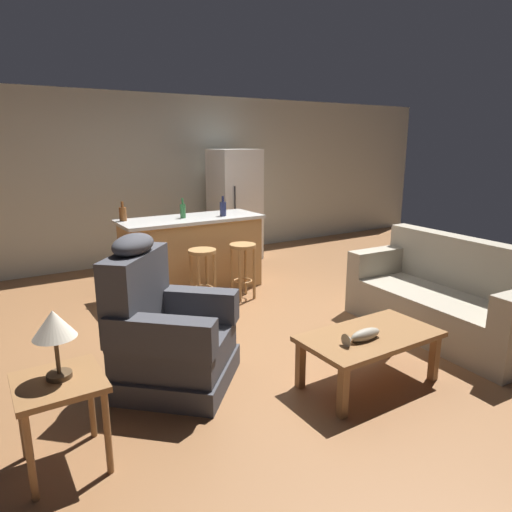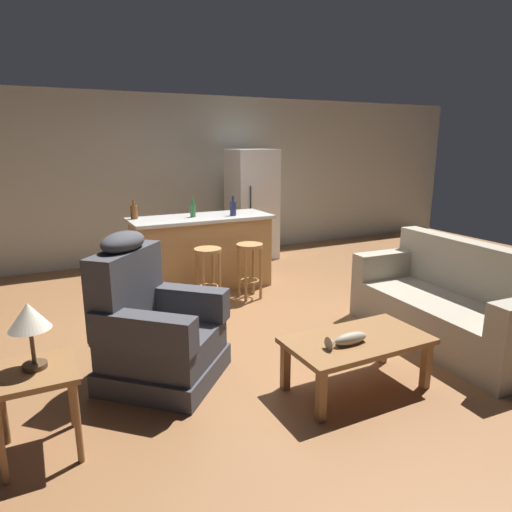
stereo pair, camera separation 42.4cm
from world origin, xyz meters
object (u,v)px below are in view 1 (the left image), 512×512
object	(u,v)px
bottle_wine_dark	(123,214)
bar_stool_right	(243,261)
table_lamp	(54,327)
bottle_short_amber	(223,208)
coffee_table	(370,341)
recliner_near_lamp	(165,333)
fish_figurine	(362,336)
end_table	(60,395)
bar_stool_left	(203,267)
refrigerator	(235,205)
bottle_tall_green	(183,211)
couch	(446,300)
kitchen_island	(192,254)

from	to	relation	value
bottle_wine_dark	bar_stool_right	bearing A→B (deg)	-35.08
table_lamp	bottle_short_amber	distance (m)	3.51
coffee_table	recliner_near_lamp	xyz separation A→B (m)	(-1.34, 0.87, 0.06)
recliner_near_lamp	bottle_short_amber	size ratio (longest dim) A/B	4.73
fish_figurine	end_table	size ratio (longest dim) A/B	0.61
bar_stool_left	fish_figurine	bearing A→B (deg)	-85.51
coffee_table	bottle_short_amber	xyz separation A→B (m)	(0.22, 2.81, 0.68)
coffee_table	end_table	size ratio (longest dim) A/B	1.96
bar_stool_right	refrigerator	size ratio (longest dim) A/B	0.39
table_lamp	bar_stool_left	size ratio (longest dim) A/B	0.60
bottle_tall_green	bottle_wine_dark	distance (m)	0.72
couch	bottle_short_amber	xyz separation A→B (m)	(-1.17, 2.50, 0.71)
couch	bottle_tall_green	distance (m)	3.19
couch	refrigerator	distance (m)	3.86
kitchen_island	refrigerator	xyz separation A→B (m)	(1.31, 1.20, 0.40)
bottle_short_amber	end_table	bearing A→B (deg)	-133.67
recliner_near_lamp	bottle_tall_green	distance (m)	2.41
couch	bar_stool_right	xyz separation A→B (m)	(-1.19, 1.98, 0.13)
end_table	bar_stool_left	xyz separation A→B (m)	(1.88, 2.03, 0.01)
recliner_near_lamp	kitchen_island	world-z (taller)	recliner_near_lamp
fish_figurine	bottle_wine_dark	size ratio (longest dim) A/B	1.45
couch	bar_stool_left	distance (m)	2.63
fish_figurine	recliner_near_lamp	bearing A→B (deg)	142.26
bottle_tall_green	kitchen_island	bearing A→B (deg)	-7.06
bottle_tall_green	bottle_short_amber	distance (m)	0.51
recliner_near_lamp	end_table	xyz separation A→B (m)	(-0.87, -0.60, 0.04)
fish_figurine	bar_stool_right	size ratio (longest dim) A/B	0.50
table_lamp	refrigerator	size ratio (longest dim) A/B	0.23
bar_stool_right	refrigerator	xyz separation A→B (m)	(0.93, 1.83, 0.41)
fish_figurine	kitchen_island	world-z (taller)	kitchen_island
fish_figurine	recliner_near_lamp	world-z (taller)	recliner_near_lamp
couch	table_lamp	xyz separation A→B (m)	(-3.59, -0.03, 0.53)
end_table	table_lamp	world-z (taller)	table_lamp
end_table	bottle_tall_green	bearing A→B (deg)	54.08
recliner_near_lamp	bottle_short_amber	bearing A→B (deg)	94.07
kitchen_island	refrigerator	distance (m)	1.82
bottle_wine_dark	coffee_table	bearing A→B (deg)	-72.70
table_lamp	refrigerator	distance (m)	5.08
couch	bottle_wine_dark	bearing A→B (deg)	-46.85
kitchen_island	bottle_wine_dark	xyz separation A→B (m)	(-0.80, 0.20, 0.56)
coffee_table	recliner_near_lamp	size ratio (longest dim) A/B	0.92
refrigerator	bottle_wine_dark	size ratio (longest dim) A/B	7.53
refrigerator	bottle_short_amber	size ratio (longest dim) A/B	6.94
couch	kitchen_island	size ratio (longest dim) A/B	1.08
kitchen_island	bar_stool_left	distance (m)	0.65
table_lamp	coffee_table	bearing A→B (deg)	-7.40
table_lamp	bottle_wine_dark	size ratio (longest dim) A/B	1.75
kitchen_island	bar_stool_right	world-z (taller)	kitchen_island
refrigerator	coffee_table	bearing A→B (deg)	-105.41
bar_stool_left	coffee_table	bearing A→B (deg)	-81.74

